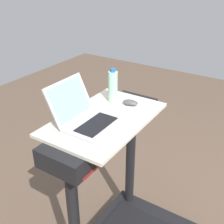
{
  "coord_description": "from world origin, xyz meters",
  "views": [
    {
      "loc": [
        -1.22,
        -0.14,
        1.9
      ],
      "look_at": [
        0.0,
        0.65,
        1.14
      ],
      "focal_mm": 45.52,
      "sensor_mm": 36.0,
      "label": 1
    }
  ],
  "objects": [
    {
      "name": "desk_board",
      "position": [
        0.0,
        0.7,
        1.08
      ],
      "size": [
        0.75,
        0.47,
        0.02
      ],
      "primitive_type": "cube",
      "color": "beige",
      "rests_on": "treadmill_base"
    },
    {
      "name": "laptop",
      "position": [
        -0.12,
        0.75,
        1.14
      ],
      "size": [
        0.31,
        0.34,
        0.23
      ],
      "rotation": [
        0.0,
        0.0,
        -0.07
      ],
      "color": "#B7B7BC",
      "rests_on": "desk_board"
    },
    {
      "name": "computer_mouse",
      "position": [
        0.23,
        0.66,
        1.11
      ],
      "size": [
        0.08,
        0.11,
        0.03
      ],
      "primitive_type": "ellipsoid",
      "rotation": [
        0.0,
        0.0,
        0.19
      ],
      "color": "#4C4C51",
      "rests_on": "desk_board"
    },
    {
      "name": "water_bottle",
      "position": [
        0.22,
        0.78,
        1.2
      ],
      "size": [
        0.06,
        0.06,
        0.23
      ],
      "color": "#9EDBB2",
      "rests_on": "desk_board"
    }
  ]
}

